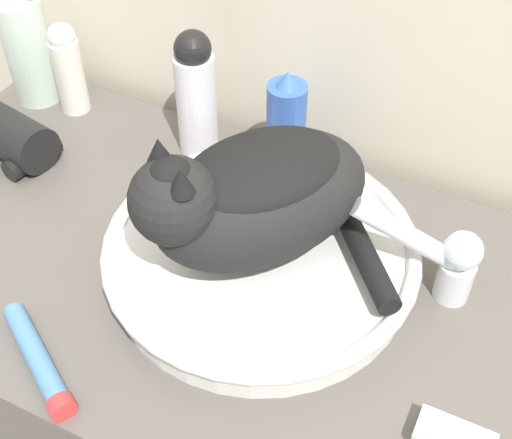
# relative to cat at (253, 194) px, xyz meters

# --- Properties ---
(sink_basin) EXTENTS (0.39, 0.39, 0.05)m
(sink_basin) POSITION_rel_cat_xyz_m (0.01, 0.01, -0.11)
(sink_basin) COLOR silver
(sink_basin) RESTS_ON vanity_counter
(cat) EXTENTS (0.33, 0.31, 0.18)m
(cat) POSITION_rel_cat_xyz_m (0.00, 0.00, 0.00)
(cat) COLOR black
(cat) RESTS_ON sink_basin
(faucet) EXTENTS (0.16, 0.07, 0.14)m
(faucet) POSITION_rel_cat_xyz_m (0.21, 0.07, -0.07)
(faucet) COLOR silver
(faucet) RESTS_ON vanity_counter
(deodorant_stick) EXTENTS (0.05, 0.05, 0.15)m
(deodorant_stick) POSITION_rel_cat_xyz_m (-0.41, 0.19, -0.06)
(deodorant_stick) COLOR white
(deodorant_stick) RESTS_ON vanity_counter
(spray_bottle_trigger) EXTENTS (0.05, 0.05, 0.17)m
(spray_bottle_trigger) POSITION_rel_cat_xyz_m (-0.04, 0.19, -0.06)
(spray_bottle_trigger) COLOR #335BB7
(spray_bottle_trigger) RESTS_ON vanity_counter
(lotion_bottle_white) EXTENTS (0.06, 0.06, 0.20)m
(lotion_bottle_white) POSITION_rel_cat_xyz_m (-0.18, 0.19, -0.04)
(lotion_bottle_white) COLOR silver
(lotion_bottle_white) RESTS_ON vanity_counter
(soap_pump_bottle) EXTENTS (0.07, 0.07, 0.21)m
(soap_pump_bottle) POSITION_rel_cat_xyz_m (-0.48, 0.19, -0.05)
(soap_pump_bottle) COLOR silver
(soap_pump_bottle) RESTS_ON vanity_counter
(cream_tube) EXTENTS (0.15, 0.11, 0.03)m
(cream_tube) POSITION_rel_cat_xyz_m (-0.15, -0.23, -0.12)
(cream_tube) COLOR #4C7FB2
(cream_tube) RESTS_ON vanity_counter
(hair_dryer) EXTENTS (0.19, 0.11, 0.07)m
(hair_dryer) POSITION_rel_cat_xyz_m (-0.44, 0.06, -0.10)
(hair_dryer) COLOR black
(hair_dryer) RESTS_ON vanity_counter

